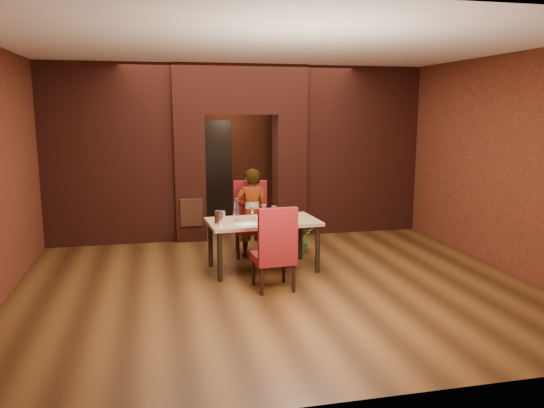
{
  "coord_description": "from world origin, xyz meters",
  "views": [
    {
      "loc": [
        -1.59,
        -7.8,
        2.38
      ],
      "look_at": [
        0.16,
        0.0,
        0.96
      ],
      "focal_mm": 35.0,
      "sensor_mm": 36.0,
      "label": 1
    }
  ],
  "objects_px": {
    "person_seated": "(252,213)",
    "wine_glass_a": "(252,213)",
    "chair_near": "(273,247)",
    "water_bottle": "(236,210)",
    "dining_table": "(263,245)",
    "wine_glass_c": "(274,213)",
    "potted_plant": "(301,240)",
    "wine_glass_b": "(264,212)",
    "wine_bucket": "(220,218)",
    "chair_far": "(251,219)"
  },
  "relations": [
    {
      "from": "wine_glass_a",
      "to": "water_bottle",
      "type": "height_order",
      "value": "water_bottle"
    },
    {
      "from": "wine_bucket",
      "to": "potted_plant",
      "type": "bearing_deg",
      "value": 34.23
    },
    {
      "from": "wine_glass_a",
      "to": "wine_glass_b",
      "type": "relative_size",
      "value": 0.79
    },
    {
      "from": "person_seated",
      "to": "water_bottle",
      "type": "height_order",
      "value": "person_seated"
    },
    {
      "from": "wine_glass_b",
      "to": "potted_plant",
      "type": "height_order",
      "value": "wine_glass_b"
    },
    {
      "from": "dining_table",
      "to": "wine_glass_a",
      "type": "xyz_separation_m",
      "value": [
        -0.14,
        0.13,
        0.47
      ]
    },
    {
      "from": "water_bottle",
      "to": "wine_glass_b",
      "type": "bearing_deg",
      "value": -6.56
    },
    {
      "from": "wine_bucket",
      "to": "person_seated",
      "type": "bearing_deg",
      "value": 55.21
    },
    {
      "from": "wine_glass_c",
      "to": "potted_plant",
      "type": "height_order",
      "value": "wine_glass_c"
    },
    {
      "from": "person_seated",
      "to": "water_bottle",
      "type": "relative_size",
      "value": 4.38
    },
    {
      "from": "chair_near",
      "to": "water_bottle",
      "type": "bearing_deg",
      "value": -72.86
    },
    {
      "from": "person_seated",
      "to": "wine_glass_a",
      "type": "height_order",
      "value": "person_seated"
    },
    {
      "from": "wine_glass_b",
      "to": "wine_glass_c",
      "type": "relative_size",
      "value": 1.1
    },
    {
      "from": "person_seated",
      "to": "chair_near",
      "type": "bearing_deg",
      "value": 93.72
    },
    {
      "from": "chair_far",
      "to": "wine_glass_a",
      "type": "height_order",
      "value": "chair_far"
    },
    {
      "from": "wine_glass_b",
      "to": "water_bottle",
      "type": "height_order",
      "value": "water_bottle"
    },
    {
      "from": "dining_table",
      "to": "person_seated",
      "type": "bearing_deg",
      "value": 88.44
    },
    {
      "from": "chair_far",
      "to": "potted_plant",
      "type": "relative_size",
      "value": 3.07
    },
    {
      "from": "person_seated",
      "to": "wine_glass_a",
      "type": "distance_m",
      "value": 0.65
    },
    {
      "from": "dining_table",
      "to": "wine_glass_a",
      "type": "distance_m",
      "value": 0.51
    },
    {
      "from": "chair_near",
      "to": "potted_plant",
      "type": "relative_size",
      "value": 2.9
    },
    {
      "from": "wine_glass_b",
      "to": "water_bottle",
      "type": "relative_size",
      "value": 0.69
    },
    {
      "from": "potted_plant",
      "to": "wine_bucket",
      "type": "bearing_deg",
      "value": -145.77
    },
    {
      "from": "wine_glass_b",
      "to": "wine_bucket",
      "type": "distance_m",
      "value": 0.69
    },
    {
      "from": "wine_glass_c",
      "to": "wine_glass_b",
      "type": "bearing_deg",
      "value": 167.24
    },
    {
      "from": "chair_far",
      "to": "chair_near",
      "type": "distance_m",
      "value": 1.72
    },
    {
      "from": "person_seated",
      "to": "wine_glass_b",
      "type": "distance_m",
      "value": 0.78
    },
    {
      "from": "person_seated",
      "to": "wine_glass_c",
      "type": "bearing_deg",
      "value": 107.83
    },
    {
      "from": "person_seated",
      "to": "wine_glass_c",
      "type": "distance_m",
      "value": 0.83
    },
    {
      "from": "wine_glass_b",
      "to": "water_bottle",
      "type": "distance_m",
      "value": 0.41
    },
    {
      "from": "wine_glass_c",
      "to": "wine_glass_a",
      "type": "bearing_deg",
      "value": 151.01
    },
    {
      "from": "dining_table",
      "to": "wine_glass_b",
      "type": "bearing_deg",
      "value": -10.58
    },
    {
      "from": "wine_glass_c",
      "to": "chair_near",
      "type": "bearing_deg",
      "value": -103.72
    },
    {
      "from": "chair_near",
      "to": "wine_glass_c",
      "type": "relative_size",
      "value": 5.44
    },
    {
      "from": "chair_near",
      "to": "wine_glass_b",
      "type": "relative_size",
      "value": 4.96
    },
    {
      "from": "dining_table",
      "to": "chair_near",
      "type": "bearing_deg",
      "value": -96.56
    },
    {
      "from": "dining_table",
      "to": "wine_glass_a",
      "type": "height_order",
      "value": "wine_glass_a"
    },
    {
      "from": "wine_glass_b",
      "to": "wine_bucket",
      "type": "xyz_separation_m",
      "value": [
        -0.67,
        -0.15,
        -0.02
      ]
    },
    {
      "from": "wine_glass_a",
      "to": "wine_glass_c",
      "type": "relative_size",
      "value": 0.86
    },
    {
      "from": "wine_bucket",
      "to": "wine_glass_b",
      "type": "bearing_deg",
      "value": 12.38
    },
    {
      "from": "wine_glass_a",
      "to": "potted_plant",
      "type": "bearing_deg",
      "value": 37.24
    },
    {
      "from": "person_seated",
      "to": "potted_plant",
      "type": "xyz_separation_m",
      "value": [
        0.88,
        0.12,
        -0.53
      ]
    },
    {
      "from": "wine_bucket",
      "to": "chair_near",
      "type": "bearing_deg",
      "value": -50.01
    },
    {
      "from": "dining_table",
      "to": "chair_near",
      "type": "relative_size",
      "value": 1.42
    },
    {
      "from": "chair_far",
      "to": "chair_near",
      "type": "relative_size",
      "value": 1.06
    },
    {
      "from": "chair_near",
      "to": "wine_glass_b",
      "type": "bearing_deg",
      "value": -97.16
    },
    {
      "from": "wine_glass_a",
      "to": "person_seated",
      "type": "bearing_deg",
      "value": 80.45
    },
    {
      "from": "wine_glass_c",
      "to": "person_seated",
      "type": "bearing_deg",
      "value": 103.59
    },
    {
      "from": "wine_glass_b",
      "to": "potted_plant",
      "type": "distance_m",
      "value": 1.4
    },
    {
      "from": "chair_near",
      "to": "potted_plant",
      "type": "bearing_deg",
      "value": -120.45
    }
  ]
}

